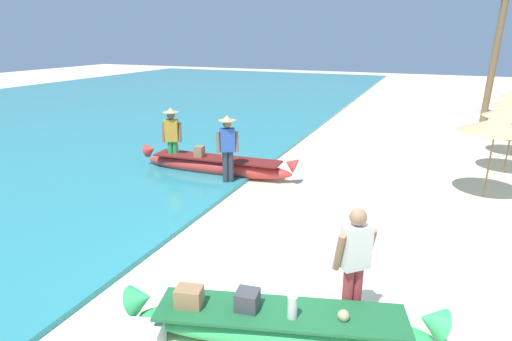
% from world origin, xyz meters
% --- Properties ---
extents(ground_plane, '(80.00, 80.00, 0.00)m').
position_xyz_m(ground_plane, '(0.00, 0.00, 0.00)').
color(ground_plane, beige).
extents(sea, '(24.00, 56.00, 0.10)m').
position_xyz_m(sea, '(-14.79, 8.00, 0.05)').
color(sea, teal).
rests_on(sea, ground).
extents(boat_green_foreground, '(3.95, 1.65, 0.72)m').
position_xyz_m(boat_green_foreground, '(0.01, -1.33, 0.25)').
color(boat_green_foreground, '#38B760').
rests_on(boat_green_foreground, ground).
extents(boat_red_midground, '(4.60, 0.89, 0.80)m').
position_xyz_m(boat_red_midground, '(-3.80, 4.20, 0.28)').
color(boat_red_midground, red).
rests_on(boat_red_midground, ground).
extents(person_vendor_hatted, '(0.57, 0.47, 1.82)m').
position_xyz_m(person_vendor_hatted, '(-3.14, 3.58, 1.06)').
color(person_vendor_hatted, '#333842').
rests_on(person_vendor_hatted, ground).
extents(person_tourist_customer, '(0.54, 0.52, 1.66)m').
position_xyz_m(person_tourist_customer, '(0.78, -0.62, 0.94)').
color(person_tourist_customer, '#B2383D').
rests_on(person_tourist_customer, ground).
extents(person_vendor_assistant, '(0.59, 0.44, 1.80)m').
position_xyz_m(person_vendor_assistant, '(-5.14, 4.11, 1.04)').
color(person_vendor_assistant, green).
rests_on(person_vendor_assistant, ground).
extents(parasol_row_0, '(1.60, 1.60, 1.91)m').
position_xyz_m(parasol_row_0, '(2.86, 5.21, 1.75)').
color(parasol_row_0, '#8E6B47').
rests_on(parasol_row_0, ground).
extents(cooler_box, '(0.62, 0.50, 0.31)m').
position_xyz_m(cooler_box, '(-1.50, -2.10, 0.15)').
color(cooler_box, silver).
rests_on(cooler_box, ground).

